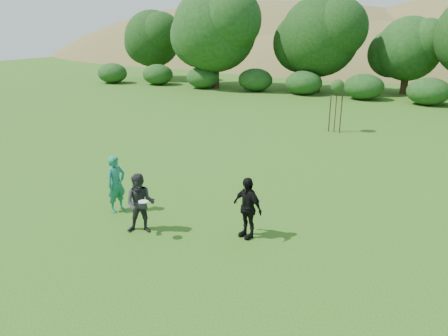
{
  "coord_description": "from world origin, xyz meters",
  "views": [
    {
      "loc": [
        6.13,
        -9.17,
        5.56
      ],
      "look_at": [
        0.0,
        3.0,
        1.1
      ],
      "focal_mm": 35.0,
      "sensor_mm": 36.0,
      "label": 1
    }
  ],
  "objects_px": {
    "player_grey": "(140,204)",
    "player_teal": "(116,184)",
    "sapling": "(337,88)",
    "player_black": "(247,208)"
  },
  "relations": [
    {
      "from": "player_teal",
      "to": "sapling",
      "type": "relative_size",
      "value": 0.63
    },
    {
      "from": "player_teal",
      "to": "player_grey",
      "type": "xyz_separation_m",
      "value": [
        1.57,
        -0.87,
        -0.04
      ]
    },
    {
      "from": "player_grey",
      "to": "sapling",
      "type": "xyz_separation_m",
      "value": [
        1.99,
        14.62,
        1.56
      ]
    },
    {
      "from": "sapling",
      "to": "player_grey",
      "type": "bearing_deg",
      "value": -97.74
    },
    {
      "from": "player_black",
      "to": "sapling",
      "type": "xyz_separation_m",
      "value": [
        -0.78,
        13.55,
        1.56
      ]
    },
    {
      "from": "player_grey",
      "to": "player_black",
      "type": "relative_size",
      "value": 1.0
    },
    {
      "from": "player_grey",
      "to": "player_black",
      "type": "height_order",
      "value": "player_black"
    },
    {
      "from": "player_teal",
      "to": "sapling",
      "type": "xyz_separation_m",
      "value": [
        3.56,
        13.75,
        1.52
      ]
    },
    {
      "from": "player_black",
      "to": "sapling",
      "type": "height_order",
      "value": "sapling"
    },
    {
      "from": "player_grey",
      "to": "player_teal",
      "type": "bearing_deg",
      "value": 126.88
    }
  ]
}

